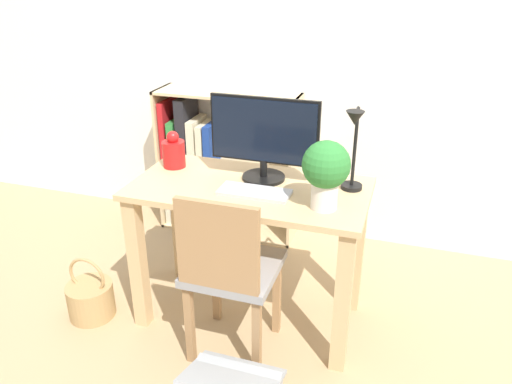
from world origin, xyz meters
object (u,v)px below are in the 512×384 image
chair (229,269)px  bookshelf (204,160)px  vase (174,152)px  potted_plant (326,170)px  keyboard (254,192)px  monitor (264,135)px  desk_lamp (354,143)px  basket (91,298)px

chair → bookshelf: bearing=126.5°
vase → potted_plant: (0.83, -0.23, 0.10)m
keyboard → chair: chair is taller
potted_plant → bookshelf: size_ratio=0.31×
chair → potted_plant: bearing=35.3°
keyboard → monitor: bearing=93.7°
monitor → keyboard: bearing=-86.3°
keyboard → desk_lamp: size_ratio=0.83×
desk_lamp → bookshelf: (-1.08, 0.79, -0.50)m
monitor → basket: 1.27m
bookshelf → basket: bookshelf is taller
vase → basket: (-0.35, -0.38, -0.73)m
potted_plant → vase: bearing=164.3°
vase → bookshelf: size_ratio=0.20×
monitor → basket: monitor is taller
bookshelf → basket: size_ratio=2.76×
monitor → potted_plant: size_ratio=1.75×
vase → potted_plant: potted_plant is taller
desk_lamp → basket: desk_lamp is taller
desk_lamp → chair: 0.78m
monitor → bookshelf: 1.11m
monitor → keyboard: 0.28m
potted_plant → basket: potted_plant is taller
bookshelf → basket: (-0.18, -1.12, -0.39)m
potted_plant → bookshelf: 1.46m
keyboard → chair: bearing=-100.5°
monitor → chair: monitor is taller
vase → chair: (0.46, -0.42, -0.35)m
keyboard → potted_plant: 0.37m
vase → desk_lamp: desk_lamp is taller
monitor → bookshelf: (-0.66, 0.75, -0.48)m
monitor → potted_plant: bearing=-33.3°
chair → basket: 0.90m
potted_plant → basket: 1.45m
desk_lamp → basket: (-1.27, -0.33, -0.90)m
monitor → bookshelf: size_ratio=0.55×
chair → bookshelf: (-0.62, 1.16, 0.02)m
chair → bookshelf: size_ratio=0.89×
desk_lamp → chair: size_ratio=0.46×
vase → chair: vase is taller
vase → desk_lamp: (0.91, -0.05, 0.16)m
monitor → bookshelf: bearing=131.2°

